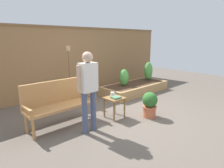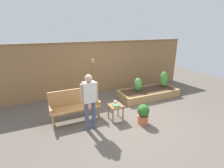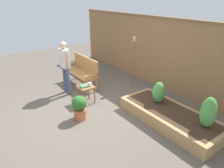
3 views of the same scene
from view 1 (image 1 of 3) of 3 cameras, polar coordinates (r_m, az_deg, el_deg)
The scene contains 12 objects.
ground_plane at distance 4.67m, azimuth 5.11°, elevation -9.18°, with size 14.00×14.00×0.00m, color #60564C.
fence_back at distance 6.40m, azimuth -12.22°, elevation 6.83°, with size 8.40×0.14×2.16m.
garden_bench at distance 4.15m, azimuth -15.58°, elevation -4.56°, with size 1.44×0.48×0.94m.
side_table at distance 4.39m, azimuth 0.73°, elevation -5.08°, with size 0.40×0.40×0.48m.
cup_on_table at distance 4.46m, azimuth 0.15°, elevation -3.03°, with size 0.13×0.09×0.10m.
book_on_table at distance 4.31m, azimuth 1.16°, elevation -4.01°, with size 0.19×0.18×0.04m, color #4C7A56.
potted_boxwood at distance 4.53m, azimuth 11.15°, elevation -5.77°, with size 0.35×0.35×0.60m.
raised_planter_bed at distance 6.55m, azimuth 6.90°, elevation -1.19°, with size 2.40×1.00×0.30m.
shrub_near_bench at distance 6.18m, azimuth 3.59°, elevation 1.94°, with size 0.30×0.30×0.53m.
shrub_far_corner at distance 7.12m, azimuth 10.73°, elevation 3.78°, with size 0.31×0.31×0.66m.
tiki_torch at distance 5.59m, azimuth -12.66°, elevation 5.93°, with size 0.10×0.10×1.58m.
person_by_bench at distance 3.60m, azimuth -7.08°, elevation -0.48°, with size 0.47×0.20×1.56m.
Camera 1 is at (-3.20, -2.89, 1.79)m, focal length 30.74 mm.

